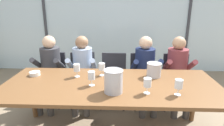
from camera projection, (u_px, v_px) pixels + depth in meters
The scene contains 23 objects.
ground at pixel (113, 101), 3.54m from camera, with size 14.00×14.00×0.00m, color #847056.
window_glass_panel at pixel (116, 20), 4.78m from camera, with size 7.81×0.03×2.60m, color silver.
window_mullion_left at pixel (45, 20), 4.83m from camera, with size 0.06×0.06×2.60m, color #38383D.
window_mullion_right at pixel (189, 20), 4.69m from camera, with size 0.06×0.06×2.60m, color #38383D.
hillside_vineyard at pixel (118, 25), 8.19m from camera, with size 13.81×2.40×1.59m, color #386633.
dining_table at pixel (111, 88), 2.38m from camera, with size 2.61×1.08×0.77m.
chair_near_curtain at pixel (53, 74), 3.41m from camera, with size 0.48×0.48×0.88m.
chair_left_of_center at pixel (83, 74), 3.39m from camera, with size 0.49×0.49×0.88m.
chair_center at pixel (114, 75), 3.35m from camera, with size 0.46×0.46×0.88m.
chair_right_of_center at pixel (143, 75), 3.35m from camera, with size 0.50×0.50×0.88m.
chair_near_window_right at pixel (176, 76), 3.29m from camera, with size 0.46×0.46×0.88m.
person_charcoal_jacket at pixel (49, 67), 3.20m from camera, with size 0.47×0.62×1.20m.
person_pale_blue_shirt at pixel (82, 68), 3.18m from camera, with size 0.47×0.62×1.20m.
person_navy_polo at pixel (145, 69), 3.14m from camera, with size 0.49×0.63×1.20m.
person_maroon_top at pixel (178, 69), 3.12m from camera, with size 0.46×0.61×1.20m.
ice_bucket_primary at pixel (154, 70), 2.55m from camera, with size 0.19×0.19×0.19m.
ice_bucket_secondary at pixel (113, 81), 2.09m from camera, with size 0.21×0.21×0.26m.
tasting_bowl at pixel (35, 74), 2.61m from camera, with size 0.14×0.14×0.05m, color silver.
wine_glass_by_left_taster at pixel (91, 76), 2.27m from camera, with size 0.08×0.08×0.17m.
wine_glass_near_bucket at pixel (102, 67), 2.58m from camera, with size 0.08×0.08×0.17m.
wine_glass_center_pour at pixel (147, 83), 2.07m from camera, with size 0.08×0.08×0.17m.
wine_glass_by_right_taster at pixel (179, 85), 2.03m from camera, with size 0.08×0.08×0.17m.
wine_glass_spare_empty at pixel (77, 68), 2.54m from camera, with size 0.08×0.08×0.17m.
Camera 1 is at (0.10, -2.17, 1.72)m, focal length 31.19 mm.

